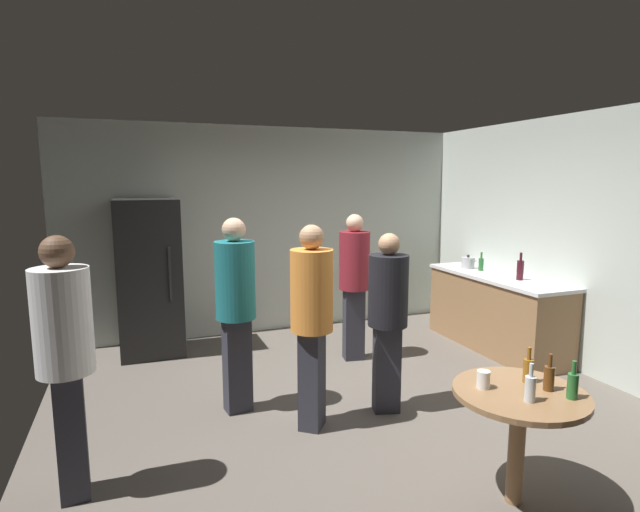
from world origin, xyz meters
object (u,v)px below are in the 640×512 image
object	(u,v)px
beer_bottle_amber	(528,370)
person_in_orange_shirt	(312,312)
beer_bottle_on_counter	(481,264)
person_in_white_shirt	(65,348)
beer_bottle_brown	(549,377)
person_in_teal_shirt	(236,300)
foreground_table	(519,407)
beer_bottle_clear	(530,388)
beer_bottle_green	(573,385)
kettle	(468,263)
person_in_black_shirt	(388,309)
person_in_maroon_shirt	(354,276)
refrigerator	(150,278)
wine_bottle_on_counter	(520,269)
plastic_cup_white	(483,379)

from	to	relation	value
beer_bottle_amber	person_in_orange_shirt	world-z (taller)	person_in_orange_shirt
beer_bottle_on_counter	person_in_white_shirt	distance (m)	4.74
beer_bottle_brown	person_in_teal_shirt	size ratio (longest dim) A/B	0.14
foreground_table	person_in_teal_shirt	size ratio (longest dim) A/B	0.47
foreground_table	beer_bottle_clear	xyz separation A→B (m)	(-0.06, -0.13, 0.19)
beer_bottle_green	person_in_teal_shirt	size ratio (longest dim) A/B	0.14
kettle	beer_bottle_green	bearing A→B (deg)	-117.41
person_in_black_shirt	person_in_teal_shirt	size ratio (longest dim) A/B	0.92
beer_bottle_brown	person_in_maroon_shirt	bearing A→B (deg)	91.28
beer_bottle_brown	person_in_orange_shirt	bearing A→B (deg)	126.50
person_in_black_shirt	person_in_maroon_shirt	world-z (taller)	person_in_maroon_shirt
refrigerator	person_in_black_shirt	size ratio (longest dim) A/B	1.15
kettle	person_in_white_shirt	distance (m)	4.76
beer_bottle_on_counter	person_in_orange_shirt	bearing A→B (deg)	-153.45
foreground_table	person_in_white_shirt	bearing A→B (deg)	158.06
foreground_table	beer_bottle_clear	world-z (taller)	beer_bottle_clear
person_in_orange_shirt	beer_bottle_brown	bearing A→B (deg)	-15.36
beer_bottle_green	person_in_white_shirt	distance (m)	3.06
beer_bottle_amber	beer_bottle_brown	distance (m)	0.14
wine_bottle_on_counter	person_in_orange_shirt	size ratio (longest dim) A/B	0.19
refrigerator	kettle	size ratio (longest dim) A/B	7.38
person_in_black_shirt	kettle	bearing A→B (deg)	142.34
person_in_orange_shirt	person_in_white_shirt	bearing A→B (deg)	-131.81
beer_bottle_on_counter	beer_bottle_brown	world-z (taller)	beer_bottle_on_counter
kettle	wine_bottle_on_counter	distance (m)	0.83
wine_bottle_on_counter	person_in_white_shirt	xyz separation A→B (m)	(-4.46, -1.03, -0.03)
beer_bottle_on_counter	person_in_maroon_shirt	bearing A→B (deg)	-178.60
beer_bottle_clear	person_in_white_shirt	world-z (taller)	person_in_white_shirt
beer_bottle_amber	person_in_teal_shirt	bearing A→B (deg)	130.44
beer_bottle_brown	beer_bottle_clear	bearing A→B (deg)	-160.07
beer_bottle_brown	wine_bottle_on_counter	bearing A→B (deg)	51.07
plastic_cup_white	person_in_white_shirt	size ratio (longest dim) A/B	0.07
beer_bottle_brown	person_in_black_shirt	xyz separation A→B (m)	(-0.32, 1.45, 0.09)
beer_bottle_on_counter	person_in_teal_shirt	size ratio (longest dim) A/B	0.14
kettle	beer_bottle_brown	size ratio (longest dim) A/B	1.06
kettle	beer_bottle_amber	world-z (taller)	kettle
plastic_cup_white	wine_bottle_on_counter	bearing A→B (deg)	43.40
plastic_cup_white	person_in_maroon_shirt	distance (m)	2.57
refrigerator	person_in_white_shirt	distance (m)	2.70
beer_bottle_amber	kettle	bearing A→B (deg)	59.27
beer_bottle_on_counter	beer_bottle_amber	size ratio (longest dim) A/B	1.00
person_in_white_shirt	person_in_teal_shirt	xyz separation A→B (m)	(1.21, 0.82, 0.01)
foreground_table	person_in_black_shirt	xyz separation A→B (m)	(-0.15, 1.40, 0.28)
beer_bottle_amber	plastic_cup_white	xyz separation A→B (m)	(-0.32, 0.03, -0.03)
beer_bottle_brown	beer_bottle_on_counter	bearing A→B (deg)	58.51
beer_bottle_green	plastic_cup_white	world-z (taller)	beer_bottle_green
refrigerator	beer_bottle_clear	bearing A→B (deg)	-62.75
beer_bottle_on_counter	person_in_teal_shirt	world-z (taller)	person_in_teal_shirt
wine_bottle_on_counter	person_in_orange_shirt	world-z (taller)	person_in_orange_shirt
foreground_table	beer_bottle_brown	bearing A→B (deg)	-16.80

